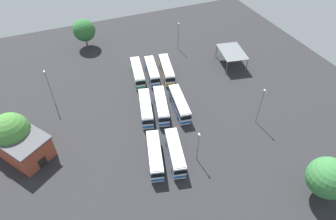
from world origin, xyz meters
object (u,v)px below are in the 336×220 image
at_px(bus_row1_slot1, 161,105).
at_px(lamp_post_near_entrance, 260,105).
at_px(bus_row2_slot1, 175,152).
at_px(bus_row0_slot2, 167,69).
at_px(tree_south_edge, 84,30).
at_px(lamp_post_by_building, 178,35).
at_px(tree_west_edge, 328,178).
at_px(bus_row2_slot0, 155,155).
at_px(lamp_post_mid_lot, 49,86).
at_px(bus_row0_slot0, 138,73).
at_px(bus_row0_slot1, 152,71).
at_px(bus_row1_slot2, 179,104).
at_px(maintenance_shelter, 232,52).
at_px(tree_northeast, 11,131).
at_px(depot_building, 23,146).
at_px(lamp_post_far_corner, 198,146).
at_px(bus_row1_slot0, 146,108).

relative_size(bus_row1_slot1, lamp_post_near_entrance, 1.21).
distance_m(bus_row1_slot1, bus_row2_slot1, 14.40).
height_order(bus_row0_slot2, tree_south_edge, tree_south_edge).
height_order(lamp_post_by_building, tree_west_edge, tree_west_edge).
bearing_deg(bus_row2_slot0, lamp_post_mid_lot, -147.48).
bearing_deg(bus_row2_slot0, bus_row0_slot2, 153.33).
distance_m(bus_row0_slot0, bus_row2_slot0, 28.49).
height_order(bus_row0_slot1, bus_row1_slot2, same).
bearing_deg(bus_row2_slot0, maintenance_shelter, 127.04).
height_order(bus_row0_slot1, tree_northeast, tree_northeast).
xyz_separation_m(bus_row2_slot0, maintenance_shelter, (-24.35, 32.27, 2.15)).
xyz_separation_m(lamp_post_mid_lot, tree_northeast, (12.43, -8.45, 0.31)).
xyz_separation_m(bus_row0_slot0, bus_row0_slot2, (1.63, 7.70, 0.00)).
xyz_separation_m(bus_row0_slot2, lamp_post_near_entrance, (24.75, 11.98, 3.26)).
relative_size(bus_row2_slot1, depot_building, 0.81).
height_order(bus_row0_slot0, lamp_post_by_building, lamp_post_by_building).
xyz_separation_m(bus_row2_slot1, tree_northeast, (-14.48, -28.98, 3.62)).
bearing_deg(lamp_post_mid_lot, lamp_post_near_entrance, 59.70).
distance_m(bus_row0_slot0, tree_south_edge, 24.35).
bearing_deg(lamp_post_far_corner, tree_south_edge, -167.35).
relative_size(bus_row0_slot0, bus_row0_slot2, 0.98).
xyz_separation_m(depot_building, lamp_post_by_building, (-26.35, 45.60, 1.87)).
bearing_deg(maintenance_shelter, lamp_post_mid_lot, -91.91).
height_order(bus_row1_slot1, depot_building, depot_building).
bearing_deg(bus_row0_slot2, bus_row0_slot0, -101.93).
relative_size(maintenance_shelter, lamp_post_near_entrance, 1.12).
distance_m(bus_row0_slot1, bus_row1_slot2, 15.04).
bearing_deg(tree_west_edge, lamp_post_near_entrance, 178.08).
distance_m(bus_row2_slot1, tree_west_edge, 27.29).
bearing_deg(tree_south_edge, lamp_post_by_building, 64.75).
bearing_deg(lamp_post_by_building, depot_building, -59.98).
bearing_deg(lamp_post_near_entrance, lamp_post_mid_lot, -120.30).
bearing_deg(lamp_post_near_entrance, bus_row2_slot0, -86.43).
relative_size(depot_building, tree_south_edge, 1.51).
bearing_deg(bus_row1_slot1, bus_row0_slot2, 152.89).
xyz_separation_m(bus_row1_slot0, depot_building, (2.16, -26.70, 0.88)).
bearing_deg(lamp_post_far_corner, bus_row0_slot0, -175.56).
height_order(bus_row0_slot0, bus_row1_slot1, same).
height_order(bus_row0_slot1, tree_south_edge, tree_south_edge).
xyz_separation_m(bus_row0_slot1, tree_west_edge, (45.64, 15.20, 3.60)).
relative_size(depot_building, lamp_post_mid_lot, 1.40).
distance_m(bus_row0_slot2, depot_building, 39.86).
bearing_deg(bus_row1_slot1, lamp_post_far_corner, 4.93).
relative_size(lamp_post_by_building, lamp_post_near_entrance, 0.89).
xyz_separation_m(bus_row1_slot2, tree_south_edge, (-37.92, -14.68, 3.59)).
xyz_separation_m(bus_row1_slot0, lamp_post_near_entrance, (12.18, 22.30, 3.27)).
xyz_separation_m(maintenance_shelter, tree_northeast, (10.80, -57.29, 1.47)).
bearing_deg(bus_row1_slot1, maintenance_shelter, 113.34).
bearing_deg(tree_west_edge, lamp_post_far_corner, -133.32).
height_order(lamp_post_mid_lot, tree_south_edge, lamp_post_mid_lot).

